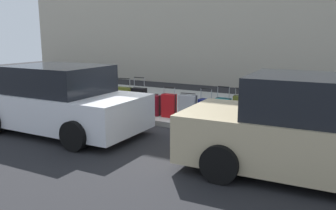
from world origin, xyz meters
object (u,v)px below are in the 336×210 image
(suitcase_black_2, at_px, (261,115))
(suitcase_black_9, at_px, (139,101))
(suitcase_olive_3, at_px, (241,111))
(parked_car_white_1, at_px, (60,101))
(fire_hydrant, at_px, (99,96))
(suitcase_maroon_1, at_px, (282,119))
(suitcase_olive_10, at_px, (124,99))
(suitcase_red_0, at_px, (305,123))
(suitcase_silver_6, at_px, (188,107))
(suitcase_navy_5, at_px, (206,110))
(bollard_post, at_px, (81,95))
(parked_car_beige_0, at_px, (325,132))
(suitcase_maroon_8, at_px, (154,105))
(suitcase_red_7, at_px, (169,106))
(suitcase_teal_4, at_px, (223,111))

(suitcase_black_2, relative_size, suitcase_black_9, 0.86)
(suitcase_olive_3, distance_m, parked_car_white_1, 4.44)
(suitcase_olive_3, distance_m, fire_hydrant, 4.50)
(suitcase_maroon_1, bearing_deg, suitcase_olive_10, -0.38)
(suitcase_red_0, height_order, suitcase_silver_6, suitcase_red_0)
(suitcase_olive_3, relative_size, fire_hydrant, 1.35)
(suitcase_red_0, height_order, suitcase_olive_10, suitcase_olive_10)
(suitcase_navy_5, bearing_deg, suitcase_olive_10, 0.78)
(suitcase_red_0, bearing_deg, bollard_post, 0.75)
(suitcase_red_0, distance_m, suitcase_olive_10, 5.02)
(parked_car_beige_0, relative_size, parked_car_white_1, 1.13)
(bollard_post, bearing_deg, suitcase_olive_10, -175.63)
(suitcase_maroon_1, bearing_deg, suitcase_red_0, 179.68)
(suitcase_black_2, relative_size, parked_car_beige_0, 0.19)
(suitcase_olive_3, bearing_deg, suitcase_maroon_8, 1.01)
(suitcase_red_0, relative_size, suitcase_black_9, 0.78)
(suitcase_red_7, xyz_separation_m, bollard_post, (3.07, 0.10, 0.04))
(suitcase_maroon_8, relative_size, suitcase_black_9, 0.60)
(suitcase_teal_4, bearing_deg, parked_car_beige_0, 139.66)
(suitcase_maroon_1, xyz_separation_m, suitcase_maroon_8, (3.49, 0.01, -0.02))
(bollard_post, bearing_deg, suitcase_black_9, -176.84)
(suitcase_olive_3, distance_m, suitcase_maroon_8, 2.50)
(suitcase_red_0, distance_m, suitcase_maroon_1, 0.50)
(suitcase_silver_6, bearing_deg, suitcase_navy_5, 178.38)
(suitcase_teal_4, height_order, suitcase_maroon_8, suitcase_teal_4)
(suitcase_olive_10, distance_m, bollard_post, 1.55)
(suitcase_maroon_8, relative_size, parked_car_beige_0, 0.13)
(suitcase_maroon_1, distance_m, parked_car_white_1, 5.32)
(parked_car_beige_0, bearing_deg, suitcase_maroon_8, -24.72)
(suitcase_maroon_8, distance_m, parked_car_white_1, 2.54)
(suitcase_black_9, height_order, bollard_post, suitcase_black_9)
(suitcase_olive_3, height_order, fire_hydrant, suitcase_olive_3)
(suitcase_maroon_8, xyz_separation_m, suitcase_black_9, (0.49, -0.03, 0.08))
(suitcase_red_0, relative_size, suitcase_black_2, 0.90)
(suitcase_olive_10, height_order, parked_car_beige_0, parked_car_beige_0)
(suitcase_olive_3, xyz_separation_m, parked_car_white_1, (3.88, 2.14, 0.25))
(suitcase_navy_5, height_order, fire_hydrant, suitcase_navy_5)
(suitcase_red_7, xyz_separation_m, suitcase_maroon_8, (0.48, 0.01, -0.04))
(suitcase_black_2, bearing_deg, suitcase_navy_5, -3.24)
(suitcase_red_0, bearing_deg, suitcase_black_9, -0.38)
(suitcase_navy_5, relative_size, suitcase_maroon_8, 1.41)
(suitcase_maroon_8, height_order, bollard_post, bollard_post)
(bollard_post, bearing_deg, suitcase_silver_6, -177.32)
(suitcase_teal_4, relative_size, parked_car_beige_0, 0.20)
(suitcase_red_0, distance_m, bollard_post, 6.57)
(suitcase_navy_5, relative_size, parked_car_white_1, 0.21)
(fire_hydrant, distance_m, parked_car_beige_0, 6.91)
(suitcase_navy_5, relative_size, bollard_post, 1.20)
(suitcase_red_7, bearing_deg, suitcase_black_9, -1.09)
(suitcase_maroon_1, distance_m, suitcase_black_2, 0.50)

